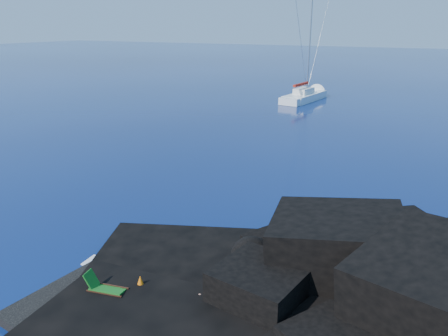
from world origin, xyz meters
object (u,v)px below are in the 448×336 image
object	(u,v)px
deck_chair	(107,285)
sunbather	(189,293)
marker_cone	(141,283)
sailboat	(305,100)

from	to	relation	value
deck_chair	sunbather	distance (m)	3.05
sunbather	marker_cone	world-z (taller)	marker_cone
sailboat	deck_chair	xyz separation A→B (m)	(7.71, -47.86, 0.86)
sunbather	marker_cone	size ratio (longest dim) A/B	2.88
marker_cone	sailboat	bearing A→B (deg)	100.29
sailboat	sunbather	distance (m)	47.63
sunbather	marker_cone	distance (m)	1.95
sailboat	deck_chair	distance (m)	48.48
sailboat	deck_chair	size ratio (longest dim) A/B	9.54
sunbather	sailboat	bearing A→B (deg)	103.02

